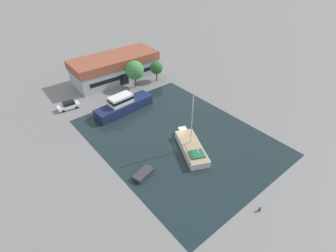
# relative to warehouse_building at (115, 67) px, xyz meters

# --- Properties ---
(ground_plane) EXTENTS (440.00, 440.00, 0.00)m
(ground_plane) POSITION_rel_warehouse_building_xyz_m (-3.94, -28.84, -3.13)
(ground_plane) COLOR slate
(water_canal) EXTENTS (27.25, 35.71, 0.01)m
(water_canal) POSITION_rel_warehouse_building_xyz_m (-3.94, -28.84, -3.13)
(water_canal) COLOR #19282D
(water_canal) RESTS_ON ground
(warehouse_building) EXTENTS (22.23, 9.81, 6.18)m
(warehouse_building) POSITION_rel_warehouse_building_xyz_m (0.00, 0.00, 0.00)
(warehouse_building) COLOR #99A8B2
(warehouse_building) RESTS_ON ground
(quay_tree_near_building) EXTENTS (4.48, 4.48, 6.75)m
(quay_tree_near_building) POSITION_rel_warehouse_building_xyz_m (1.30, -7.22, 1.36)
(quay_tree_near_building) COLOR brown
(quay_tree_near_building) RESTS_ON ground
(quay_tree_by_water) EXTENTS (3.24, 3.24, 5.15)m
(quay_tree_by_water) POSITION_rel_warehouse_building_xyz_m (7.56, -7.67, 0.38)
(quay_tree_by_water) COLOR brown
(quay_tree_by_water) RESTS_ON ground
(parked_car) EXTENTS (4.77, 2.26, 1.70)m
(parked_car) POSITION_rel_warehouse_building_xyz_m (-15.59, -6.45, -2.28)
(parked_car) COLOR silver
(parked_car) RESTS_ON ground
(sailboat_moored) EXTENTS (6.87, 10.48, 11.52)m
(sailboat_moored) POSITION_rel_warehouse_building_xyz_m (-4.60, -33.34, -2.38)
(sailboat_moored) COLOR silver
(sailboat_moored) RESTS_ON water_canal
(motor_cruiser) EXTENTS (13.26, 4.40, 3.84)m
(motor_cruiser) POSITION_rel_warehouse_building_xyz_m (-6.78, -14.68, -1.72)
(motor_cruiser) COLOR #19234C
(motor_cruiser) RESTS_ON water_canal
(small_dinghy) EXTENTS (3.82, 2.49, 0.73)m
(small_dinghy) POSITION_rel_warehouse_building_xyz_m (-14.51, -32.85, -2.76)
(small_dinghy) COLOR #23282D
(small_dinghy) RESTS_ON water_canal
(mooring_bollard) EXTENTS (0.35, 0.35, 0.73)m
(mooring_bollard) POSITION_rel_warehouse_building_xyz_m (-5.97, -48.36, -2.75)
(mooring_bollard) COLOR #47474C
(mooring_bollard) RESTS_ON ground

